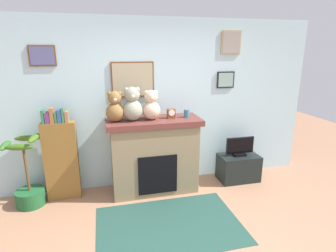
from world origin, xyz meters
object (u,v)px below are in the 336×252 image
Objects in this scene: television at (240,147)px; teddy_bear_brown at (132,106)px; bookshelf at (61,158)px; teddy_bear_cream at (151,106)px; teddy_bear_grey at (115,108)px; fireplace at (154,155)px; tv_stand at (238,168)px; mantel_clock at (171,114)px; candle_jar at (187,113)px; potted_plant at (28,184)px.

television is 1.91m from teddy_bear_brown.
teddy_bear_cream is (1.31, -0.10, 0.71)m from bookshelf.
teddy_bear_brown is at bearing -0.02° from teddy_bear_grey.
teddy_bear_grey reaches higher than fireplace.
tv_stand is 4.64× the size of mantel_clock.
fireplace is 3.20× the size of teddy_bear_grey.
fireplace is at bearing 177.99° from candle_jar.
potted_plant is 2.37× the size of teddy_bear_grey.
teddy_bear_cream is at bearing 179.98° from tv_stand.
fireplace is at bearing 3.44° from teddy_bear_brown.
potted_plant is at bearing -179.76° from teddy_bear_brown.
teddy_bear_cream reaches higher than potted_plant.
fireplace is at bearing 179.25° from tv_stand.
teddy_bear_grey is 1.01× the size of teddy_bear_cream.
teddy_bear_cream is (-0.54, -0.00, 0.13)m from candle_jar.
television is at bearing -90.00° from tv_stand.
teddy_bear_brown reaches higher than potted_plant.
teddy_bear_cream is at bearing 0.00° from teddy_bear_grey.
mantel_clock reaches higher than potted_plant.
fireplace is 0.80m from candle_jar.
bookshelf reaches higher than potted_plant.
fireplace is 3.22× the size of teddy_bear_cream.
bookshelf is 2.82× the size of teddy_bear_brown.
teddy_bear_grey reaches higher than teddy_bear_cream.
teddy_bear_grey is at bearing 179.95° from television.
tv_stand is 5.41× the size of candle_jar.
potted_plant is at bearing -166.71° from bookshelf.
potted_plant is at bearing -179.90° from tv_stand.
mantel_clock is 0.29× the size of teddy_bear_brown.
potted_plant is 2.15× the size of television.
bookshelf reaches higher than television.
teddy_bear_brown is 1.12× the size of teddy_bear_cream.
teddy_bear_grey reaches higher than tv_stand.
tv_stand is 2.28m from teddy_bear_grey.
tv_stand is 1.85m from teddy_bear_cream.
candle_jar is 0.28× the size of teddy_bear_cream.
fireplace is 1.02× the size of bookshelf.
teddy_bear_brown is 0.27m from teddy_bear_cream.
mantel_clock is at bearing -179.97° from tv_stand.
candle_jar is at bearing 0.17° from potted_plant.
teddy_bear_grey is at bearing 0.29° from potted_plant.
teddy_bear_cream is (1.76, 0.01, 1.01)m from potted_plant.
bookshelf is at bearing 13.29° from potted_plant.
potted_plant is (-0.45, -0.11, -0.30)m from bookshelf.
bookshelf is at bearing 172.90° from teddy_bear_grey.
fireplace is 11.57× the size of candle_jar.
teddy_bear_brown is (-0.81, -0.00, 0.16)m from candle_jar.
teddy_bear_grey is (1.25, 0.01, 1.01)m from potted_plant.
teddy_bear_cream is (-0.03, -0.02, 0.76)m from fireplace.
tv_stand is 1.50× the size of teddy_bear_grey.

